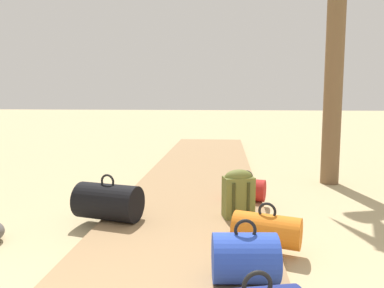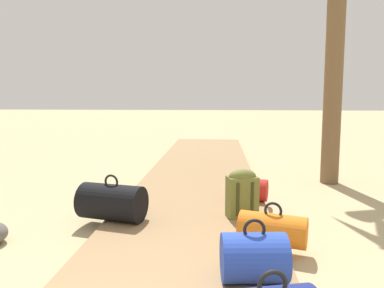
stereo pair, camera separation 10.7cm
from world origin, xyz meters
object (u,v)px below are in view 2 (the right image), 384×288
at_px(duffel_bag_red, 249,189).
at_px(duffel_bag_black, 112,202).
at_px(backpack_olive, 242,192).
at_px(duffel_bag_blue, 254,257).
at_px(duffel_bag_orange, 273,229).

height_order(duffel_bag_red, duffel_bag_black, duffel_bag_black).
height_order(duffel_bag_red, backpack_olive, backpack_olive).
bearing_deg(backpack_olive, duffel_bag_red, 79.19).
bearing_deg(backpack_olive, duffel_bag_black, -171.74).
xyz_separation_m(duffel_bag_blue, backpack_olive, (0.00, 1.43, 0.10)).
height_order(duffel_bag_red, duffel_bag_orange, duffel_bag_orange).
relative_size(duffel_bag_red, backpack_olive, 0.98).
relative_size(duffel_bag_red, duffel_bag_blue, 1.06).
distance_m(duffel_bag_red, duffel_bag_black, 1.78).
relative_size(duffel_bag_orange, backpack_olive, 1.22).
distance_m(duffel_bag_blue, duffel_bag_orange, 0.72).
xyz_separation_m(duffel_bag_blue, duffel_bag_black, (-1.41, 1.23, 0.02)).
distance_m(duffel_bag_red, duffel_bag_blue, 2.11).
height_order(duffel_bag_red, duffel_bag_blue, duffel_bag_blue).
bearing_deg(duffel_bag_black, backpack_olive, 8.26).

